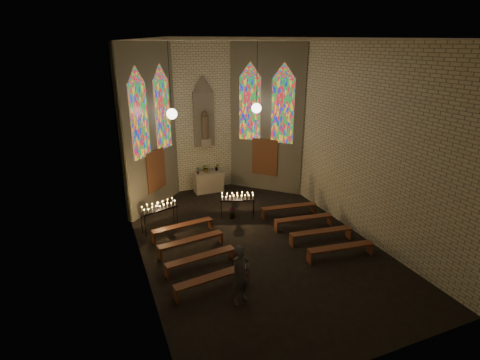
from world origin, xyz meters
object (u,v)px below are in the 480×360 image
(visitor, at_px, (241,275))
(votive_stand_left, at_px, (159,208))
(votive_stand_right, at_px, (237,198))
(aisle_flower_pot, at_px, (232,213))
(altar, at_px, (209,182))

(visitor, bearing_deg, votive_stand_left, 79.96)
(votive_stand_left, bearing_deg, votive_stand_right, -20.82)
(votive_stand_left, distance_m, visitor, 5.40)
(votive_stand_right, bearing_deg, votive_stand_left, -164.12)
(aisle_flower_pot, xyz_separation_m, votive_stand_right, (0.23, -0.02, 0.67))
(visitor, bearing_deg, aisle_flower_pot, 47.85)
(visitor, bearing_deg, votive_stand_right, 45.47)
(altar, height_order, visitor, visitor)
(votive_stand_right, bearing_deg, visitor, -92.08)
(altar, bearing_deg, visitor, -101.69)
(aisle_flower_pot, distance_m, visitor, 5.42)
(aisle_flower_pot, bearing_deg, votive_stand_right, -4.81)
(altar, distance_m, visitor, 8.55)
(votive_stand_left, relative_size, votive_stand_right, 1.04)
(altar, xyz_separation_m, votive_stand_left, (-3.00, -3.12, 0.44))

